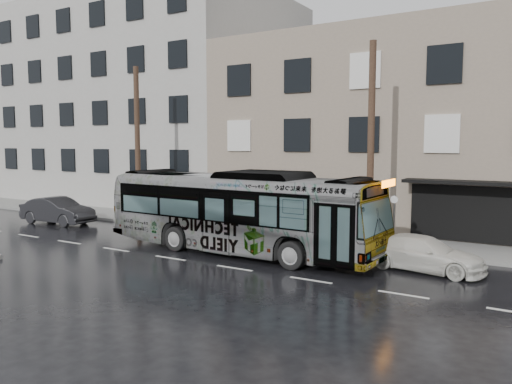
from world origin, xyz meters
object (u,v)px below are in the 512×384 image
utility_pole_front (371,146)px  white_sedan (423,253)px  utility_pole_rear (138,145)px  bus (239,212)px  sign_post (394,222)px  dark_sedan (57,211)px

utility_pole_front → white_sedan: (2.92, -2.38, -4.00)m
utility_pole_rear → bus: bearing=-20.0°
utility_pole_rear → white_sedan: (16.92, -2.38, -4.00)m
utility_pole_front → sign_post: bearing=0.0°
utility_pole_front → dark_sedan: bearing=-172.3°
utility_pole_rear → bus: utility_pole_rear is taller
white_sedan → dark_sedan: bearing=96.3°
utility_pole_front → white_sedan: 5.49m
utility_pole_rear → utility_pole_front: bearing=0.0°
utility_pole_front → utility_pole_rear: bearing=180.0°
bus → dark_sedan: (-13.49, 0.91, -1.01)m
utility_pole_front → utility_pole_rear: 14.00m
bus → dark_sedan: 13.56m
utility_pole_front → dark_sedan: 18.74m
utility_pole_front → bus: 6.45m
utility_pole_rear → white_sedan: 17.54m
sign_post → bus: 6.72m
utility_pole_rear → white_sedan: size_ratio=2.02×
utility_pole_front → bus: utility_pole_front is taller
utility_pole_rear → dark_sedan: (-4.17, -2.47, -3.87)m
sign_post → white_sedan: sign_post is taller
dark_sedan → bus: bearing=-98.1°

